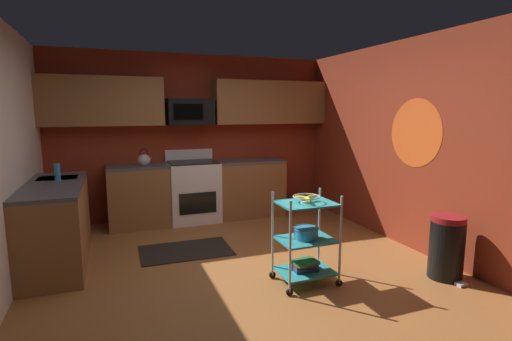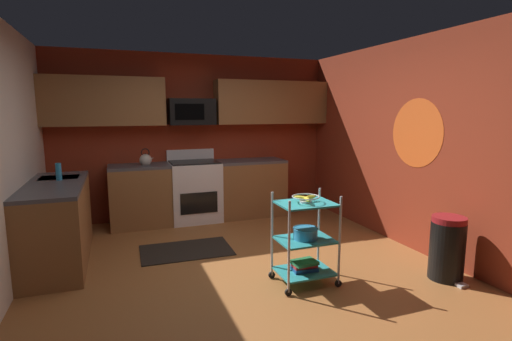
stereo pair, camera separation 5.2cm
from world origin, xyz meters
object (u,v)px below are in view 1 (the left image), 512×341
(fruit_bowl, at_px, (306,198))
(kettle, at_px, (144,160))
(trash_can, at_px, (447,247))
(mixing_bowl_large, at_px, (306,233))
(dish_soap_bottle, at_px, (57,172))
(microwave, at_px, (190,112))
(book_stack, at_px, (305,265))
(rolling_cart, at_px, (306,239))
(oven_range, at_px, (193,191))

(fruit_bowl, height_order, kettle, kettle)
(kettle, xyz_separation_m, trash_can, (2.73, -3.03, -0.67))
(mixing_bowl_large, bearing_deg, dish_soap_bottle, 145.14)
(microwave, relative_size, book_stack, 2.72)
(microwave, distance_m, kettle, 1.01)
(rolling_cart, xyz_separation_m, trash_can, (1.42, -0.42, -0.13))
(mixing_bowl_large, relative_size, trash_can, 0.38)
(oven_range, xyz_separation_m, trash_can, (2.00, -3.03, -0.15))
(mixing_bowl_large, distance_m, book_stack, 0.34)
(oven_range, bearing_deg, fruit_bowl, -77.28)
(dish_soap_bottle, distance_m, trash_can, 4.36)
(oven_range, relative_size, mixing_bowl_large, 4.37)
(microwave, distance_m, mixing_bowl_large, 3.02)
(oven_range, relative_size, fruit_bowl, 4.04)
(book_stack, relative_size, kettle, 0.97)
(oven_range, relative_size, book_stack, 4.28)
(microwave, relative_size, mixing_bowl_large, 2.78)
(kettle, bearing_deg, oven_range, 0.31)
(mixing_bowl_large, height_order, trash_can, trash_can)
(oven_range, relative_size, rolling_cart, 1.20)
(oven_range, bearing_deg, mixing_bowl_large, -77.20)
(microwave, relative_size, dish_soap_bottle, 3.50)
(rolling_cart, relative_size, kettle, 3.47)
(kettle, distance_m, trash_can, 4.13)
(microwave, xyz_separation_m, dish_soap_bottle, (-1.77, -1.07, -0.68))
(trash_can, bearing_deg, dish_soap_bottle, 151.32)
(microwave, bearing_deg, mixing_bowl_large, -77.67)
(oven_range, distance_m, mixing_bowl_large, 2.68)
(oven_range, height_order, rolling_cart, oven_range)
(rolling_cart, distance_m, fruit_bowl, 0.42)
(mixing_bowl_large, bearing_deg, trash_can, -16.53)
(oven_range, bearing_deg, kettle, -179.69)
(trash_can, bearing_deg, book_stack, 163.51)
(dish_soap_bottle, bearing_deg, oven_range, 28.63)
(dish_soap_bottle, bearing_deg, rolling_cart, -34.90)
(rolling_cart, height_order, dish_soap_bottle, dish_soap_bottle)
(microwave, height_order, kettle, microwave)
(book_stack, xyz_separation_m, trash_can, (1.42, -0.42, 0.15))
(book_stack, bearing_deg, microwave, 102.25)
(rolling_cart, xyz_separation_m, mixing_bowl_large, (0.00, 0.00, 0.07))
(oven_range, distance_m, dish_soap_bottle, 2.09)
(oven_range, bearing_deg, trash_can, -56.51)
(rolling_cart, bearing_deg, kettle, 116.69)
(book_stack, height_order, trash_can, trash_can)
(microwave, relative_size, trash_can, 1.06)
(trash_can, bearing_deg, fruit_bowl, 163.51)
(fruit_bowl, height_order, book_stack, fruit_bowl)
(kettle, relative_size, trash_can, 0.40)
(fruit_bowl, height_order, mixing_bowl_large, fruit_bowl)
(rolling_cart, height_order, fruit_bowl, rolling_cart)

